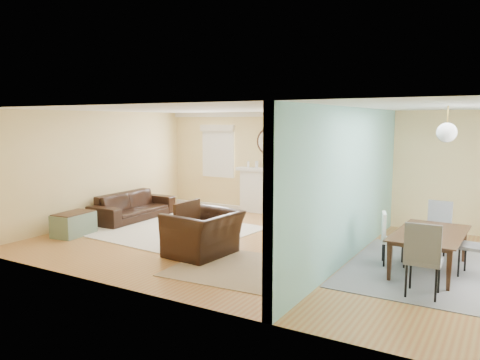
% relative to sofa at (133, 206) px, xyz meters
% --- Properties ---
extents(floor, '(9.00, 9.00, 0.00)m').
position_rel_sofa_xyz_m(floor, '(3.98, -0.61, -0.32)').
color(floor, '#A46030').
rests_on(floor, ground).
extents(wall_back, '(9.00, 0.02, 2.60)m').
position_rel_sofa_xyz_m(wall_back, '(3.98, 2.39, 0.98)').
color(wall_back, '#DBBB78').
rests_on(wall_back, ground).
extents(wall_front, '(9.00, 0.02, 2.60)m').
position_rel_sofa_xyz_m(wall_front, '(3.98, -3.61, 0.98)').
color(wall_front, '#DBBB78').
rests_on(wall_front, ground).
extents(wall_left, '(0.02, 6.00, 2.60)m').
position_rel_sofa_xyz_m(wall_left, '(-0.52, -0.61, 0.98)').
color(wall_left, '#DBBB78').
rests_on(wall_left, ground).
extents(ceiling, '(9.00, 6.00, 0.02)m').
position_rel_sofa_xyz_m(ceiling, '(3.98, -0.61, 2.28)').
color(ceiling, white).
rests_on(ceiling, wall_back).
extents(partition, '(0.17, 6.00, 2.60)m').
position_rel_sofa_xyz_m(partition, '(5.49, -0.32, 1.03)').
color(partition, '#DBBB78').
rests_on(partition, ground).
extents(fireplace, '(1.70, 0.30, 1.17)m').
position_rel_sofa_xyz_m(fireplace, '(2.48, 2.27, 0.27)').
color(fireplace, white).
rests_on(fireplace, ground).
extents(wall_clock, '(0.70, 0.07, 0.70)m').
position_rel_sofa_xyz_m(wall_clock, '(2.48, 2.36, 1.53)').
color(wall_clock, '#412818').
rests_on(wall_clock, wall_back).
extents(window_left, '(1.05, 0.13, 1.42)m').
position_rel_sofa_xyz_m(window_left, '(0.93, 2.35, 1.33)').
color(window_left, white).
rests_on(window_left, wall_back).
extents(window_right, '(1.05, 0.13, 1.42)m').
position_rel_sofa_xyz_m(window_right, '(4.03, 2.35, 1.33)').
color(window_right, white).
rests_on(window_right, wall_back).
extents(pendant, '(0.30, 0.30, 0.55)m').
position_rel_sofa_xyz_m(pendant, '(6.98, -0.61, 1.88)').
color(pendant, gold).
rests_on(pendant, ceiling).
extents(rug_cream, '(3.57, 3.16, 0.02)m').
position_rel_sofa_xyz_m(rug_cream, '(1.48, -0.47, -0.32)').
color(rug_cream, silver).
rests_on(rug_cream, floor).
extents(rug_jute, '(2.40, 2.01, 0.01)m').
position_rel_sofa_xyz_m(rug_jute, '(4.28, -1.97, -0.32)').
color(rug_jute, tan).
rests_on(rug_jute, floor).
extents(rug_grey, '(2.53, 3.16, 0.01)m').
position_rel_sofa_xyz_m(rug_grey, '(6.85, -0.57, -0.32)').
color(rug_grey, slate).
rests_on(rug_grey, floor).
extents(sofa, '(0.92, 2.25, 0.65)m').
position_rel_sofa_xyz_m(sofa, '(0.00, 0.00, 0.00)').
color(sofa, black).
rests_on(sofa, floor).
extents(eames_chair, '(1.15, 1.29, 0.78)m').
position_rel_sofa_xyz_m(eames_chair, '(3.22, -1.65, 0.07)').
color(eames_chair, black).
rests_on(eames_chair, floor).
extents(green_chair, '(0.86, 0.88, 0.69)m').
position_rel_sofa_xyz_m(green_chair, '(4.25, 1.57, 0.02)').
color(green_chair, '#077A63').
rests_on(green_chair, floor).
extents(trunk, '(0.60, 0.89, 0.49)m').
position_rel_sofa_xyz_m(trunk, '(0.06, -1.83, -0.08)').
color(trunk, gray).
rests_on(trunk, floor).
extents(credenza, '(0.48, 1.41, 0.80)m').
position_rel_sofa_xyz_m(credenza, '(5.16, 1.21, 0.08)').
color(credenza, '#AB7541').
rests_on(credenza, floor).
extents(tv, '(0.24, 1.16, 0.66)m').
position_rel_sofa_xyz_m(tv, '(5.14, 1.21, 0.81)').
color(tv, black).
rests_on(tv, credenza).
extents(garden_stool, '(0.36, 0.36, 0.54)m').
position_rel_sofa_xyz_m(garden_stool, '(5.14, -0.03, -0.06)').
color(garden_stool, white).
rests_on(garden_stool, floor).
extents(potted_plant, '(0.33, 0.38, 0.42)m').
position_rel_sofa_xyz_m(potted_plant, '(5.14, -0.03, 0.42)').
color(potted_plant, '#337F33').
rests_on(potted_plant, garden_stool).
extents(dining_table, '(1.06, 1.82, 0.63)m').
position_rel_sofa_xyz_m(dining_table, '(6.85, -0.57, -0.01)').
color(dining_table, '#412818').
rests_on(dining_table, floor).
extents(dining_chair_n, '(0.45, 0.45, 0.94)m').
position_rel_sofa_xyz_m(dining_chair_n, '(6.77, 0.56, 0.23)').
color(dining_chair_n, slate).
rests_on(dining_chair_n, floor).
extents(dining_chair_s, '(0.48, 0.48, 1.04)m').
position_rel_sofa_xyz_m(dining_chair_s, '(6.92, -1.74, 0.29)').
color(dining_chair_s, slate).
rests_on(dining_chair_s, floor).
extents(dining_chair_w, '(0.48, 0.48, 0.88)m').
position_rel_sofa_xyz_m(dining_chair_w, '(6.26, -0.54, 0.19)').
color(dining_chair_w, white).
rests_on(dining_chair_w, floor).
extents(dining_chair_e, '(0.51, 0.51, 1.00)m').
position_rel_sofa_xyz_m(dining_chair_e, '(7.47, -0.52, 0.26)').
color(dining_chair_e, slate).
rests_on(dining_chair_e, floor).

